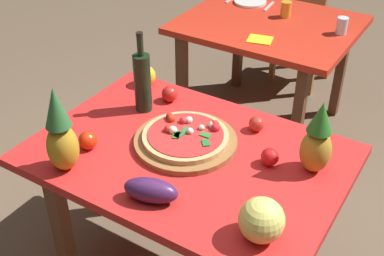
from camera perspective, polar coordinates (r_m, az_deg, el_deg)
display_table at (r=2.06m, az=-0.44°, el=-4.86°), size 1.24×0.87×0.76m
background_table at (r=3.27m, az=8.67°, el=10.31°), size 1.07×0.90×0.76m
dining_chair at (r=3.92m, az=12.47°, el=11.22°), size 0.42×0.42×0.85m
pizza_board at (r=2.04m, az=-0.74°, el=-1.54°), size 0.42×0.42×0.02m
pizza at (r=2.03m, az=-0.69°, el=-0.80°), size 0.35×0.35×0.05m
wine_bottle at (r=2.21m, az=-5.71°, el=5.36°), size 0.08×0.08×0.38m
pineapple_left at (r=1.89m, az=-14.85°, el=-0.69°), size 0.12×0.12×0.35m
pineapple_right at (r=1.89m, az=14.17°, el=-1.44°), size 0.12×0.12×0.30m
melon at (r=1.62m, az=7.98°, el=-10.42°), size 0.15×0.15×0.15m
bell_pepper at (r=2.45m, az=-5.30°, el=5.96°), size 0.10×0.10×0.11m
eggplant at (r=1.76m, az=-4.74°, el=-7.13°), size 0.22×0.14×0.09m
tomato_beside_pepper at (r=2.13m, az=7.40°, el=0.48°), size 0.07×0.07×0.07m
tomato_at_corner at (r=2.32m, az=-2.58°, el=3.94°), size 0.08×0.08×0.08m
tomato_by_bottle at (r=1.94m, az=8.92°, el=-3.29°), size 0.07×0.07×0.07m
tomato_near_board at (r=2.05m, az=-11.86°, el=-1.39°), size 0.08×0.08×0.08m
drinking_glass_juice at (r=3.30m, az=10.72°, el=13.22°), size 0.07×0.07×0.10m
drinking_glass_water at (r=3.13m, az=16.81°, el=11.17°), size 0.07×0.07×0.10m
dinner_plate at (r=3.52m, az=6.70°, el=14.18°), size 0.22×0.22×0.02m
knife_utensil at (r=3.47m, az=8.82°, el=13.63°), size 0.03×0.18×0.01m
napkin_folded at (r=2.96m, az=7.80°, el=10.01°), size 0.16×0.15×0.01m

